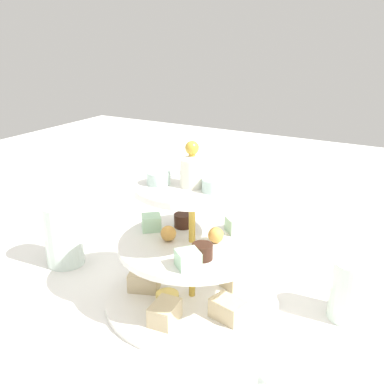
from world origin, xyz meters
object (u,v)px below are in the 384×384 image
object	(u,v)px
butter_knife_left	(236,224)
tiered_serving_stand	(192,257)
water_glass_mid_back	(350,290)
water_glass_tall_right	(64,235)

from	to	relation	value
butter_knife_left	tiered_serving_stand	bearing A→B (deg)	82.98
water_glass_mid_back	tiered_serving_stand	bearing A→B (deg)	-70.96
tiered_serving_stand	water_glass_mid_back	bearing A→B (deg)	109.04
water_glass_tall_right	water_glass_mid_back	world-z (taller)	water_glass_tall_right
water_glass_tall_right	butter_knife_left	size ratio (longest dim) A/B	0.67
water_glass_tall_right	water_glass_mid_back	size ratio (longest dim) A/B	1.22
water_glass_tall_right	butter_knife_left	distance (m)	0.38
tiered_serving_stand	butter_knife_left	xyz separation A→B (m)	(-0.31, -0.06, -0.08)
water_glass_tall_right	water_glass_mid_back	bearing A→B (deg)	99.85
tiered_serving_stand	butter_knife_left	size ratio (longest dim) A/B	1.62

